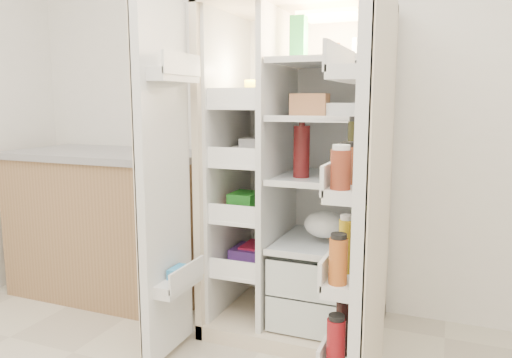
% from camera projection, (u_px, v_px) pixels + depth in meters
% --- Properties ---
extents(wall_back, '(4.00, 0.02, 2.70)m').
position_uv_depth(wall_back, '(304.00, 90.00, 2.97)').
color(wall_back, white).
rests_on(wall_back, floor).
extents(refrigerator, '(0.92, 0.70, 1.80)m').
position_uv_depth(refrigerator, '(303.00, 198.00, 2.71)').
color(refrigerator, beige).
rests_on(refrigerator, floor).
extents(freezer_door, '(0.15, 0.40, 1.72)m').
position_uv_depth(freezer_door, '(165.00, 184.00, 2.33)').
color(freezer_door, silver).
rests_on(freezer_door, floor).
extents(fridge_door, '(0.17, 0.58, 1.72)m').
position_uv_depth(fridge_door, '(368.00, 210.00, 1.88)').
color(fridge_door, silver).
rests_on(fridge_door, floor).
extents(kitchen_counter, '(1.32, 0.70, 0.96)m').
position_uv_depth(kitchen_counter, '(114.00, 222.00, 3.24)').
color(kitchen_counter, olive).
rests_on(kitchen_counter, floor).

